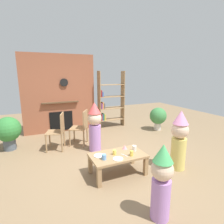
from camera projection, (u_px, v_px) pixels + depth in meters
name	position (u px, v px, depth m)	size (l,w,h in m)	color
ground_plane	(113.00, 162.00, 3.81)	(12.00, 12.00, 0.00)	#846B4C
brick_fireplace_feature	(59.00, 94.00, 5.62)	(2.20, 0.28, 2.40)	#935138
bookshelf	(109.00, 102.00, 6.15)	(0.90, 0.28, 1.90)	#9E7A51
coffee_table	(118.00, 158.00, 3.29)	(0.99, 0.57, 0.38)	#9E7A51
paper_cup_near_left	(134.00, 148.00, 3.42)	(0.08, 0.08, 0.10)	silver
paper_cup_near_right	(114.00, 152.00, 3.26)	(0.06, 0.06, 0.09)	#F2CC4C
paper_cup_center	(104.00, 157.00, 3.08)	(0.08, 0.08, 0.09)	#669EE0
paper_cup_far_left	(132.00, 153.00, 3.21)	(0.06, 0.06, 0.10)	#F2CC4C
paper_plate_front	(118.00, 159.00, 3.10)	(0.18, 0.18, 0.01)	white
paper_plate_rear	(99.00, 156.00, 3.22)	(0.18, 0.18, 0.01)	white
birthday_cake_slice	(125.00, 147.00, 3.51)	(0.10, 0.10, 0.08)	pink
table_fork	(124.00, 155.00, 3.24)	(0.15, 0.02, 0.01)	silver
child_with_cone_hat	(162.00, 180.00, 2.23)	(0.28, 0.28, 1.00)	#B27FCC
child_in_pink	(179.00, 139.00, 3.42)	(0.32, 0.32, 1.16)	#E0CC66
child_by_the_chairs	(95.00, 125.00, 4.26)	(0.32, 0.32, 1.17)	#B27FCC
dining_chair_left	(59.00, 129.00, 4.33)	(0.50, 0.50, 0.90)	#9E7A51
dining_chair_middle	(82.00, 125.00, 4.64)	(0.55, 0.55, 0.90)	#9E7A51
potted_plant_tall	(158.00, 116.00, 5.87)	(0.54, 0.54, 0.74)	beige
potted_plant_short	(8.00, 131.00, 4.32)	(0.59, 0.59, 0.81)	#4C5660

